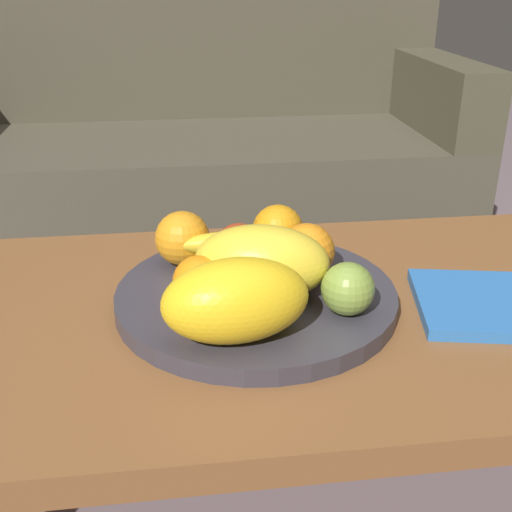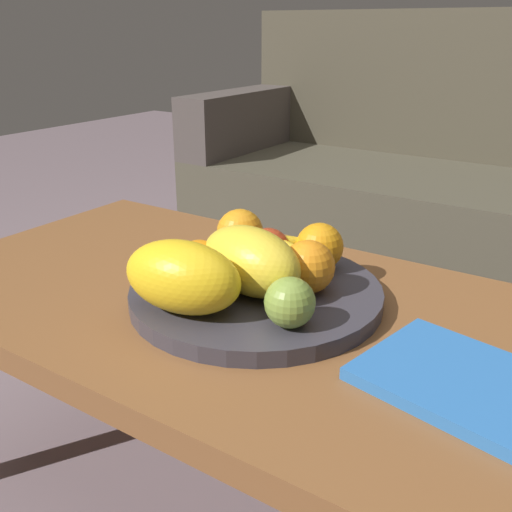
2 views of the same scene
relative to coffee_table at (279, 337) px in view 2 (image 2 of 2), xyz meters
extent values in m
cube|color=brown|center=(0.00, 0.00, 0.03)|extent=(1.27, 0.60, 0.04)
cylinder|color=brown|center=(-0.60, 0.26, -0.20)|extent=(0.05, 0.05, 0.41)
cube|color=#484436|center=(-0.10, 1.20, -0.20)|extent=(1.70, 0.70, 0.40)
cube|color=#453F31|center=(-0.10, 1.48, 0.25)|extent=(1.70, 0.14, 0.50)
cube|color=#49403D|center=(-0.88, 1.20, 0.11)|extent=(0.14, 0.70, 0.22)
cylinder|color=#37343E|center=(-0.05, 0.01, 0.06)|extent=(0.39, 0.39, 0.03)
ellipsoid|color=yellow|center=(-0.04, -0.01, 0.12)|extent=(0.20, 0.14, 0.10)
ellipsoid|color=yellow|center=(-0.09, -0.12, 0.12)|extent=(0.19, 0.12, 0.10)
sphere|color=orange|center=(-0.13, -0.03, 0.11)|extent=(0.07, 0.07, 0.07)
sphere|color=orange|center=(0.03, 0.03, 0.11)|extent=(0.08, 0.08, 0.08)
sphere|color=orange|center=(-0.15, 0.10, 0.11)|extent=(0.08, 0.08, 0.08)
sphere|color=orange|center=(0.00, 0.12, 0.11)|extent=(0.08, 0.08, 0.08)
sphere|color=#AA371A|center=(-0.07, 0.07, 0.11)|extent=(0.07, 0.07, 0.07)
sphere|color=olive|center=(0.06, -0.07, 0.11)|extent=(0.07, 0.07, 0.07)
ellipsoid|color=gold|center=(-0.09, 0.06, 0.09)|extent=(0.05, 0.15, 0.03)
ellipsoid|color=gold|center=(-0.06, 0.07, 0.09)|extent=(0.15, 0.04, 0.03)
ellipsoid|color=yellow|center=(-0.08, 0.07, 0.12)|extent=(0.15, 0.04, 0.03)
ellipsoid|color=gold|center=(-0.07, 0.06, 0.12)|extent=(0.12, 0.14, 0.03)
cube|color=#2C6CBC|center=(0.30, -0.05, 0.05)|extent=(0.28, 0.23, 0.02)
camera|label=1|loc=(-0.15, -0.77, 0.48)|focal=44.94mm
camera|label=2|loc=(0.40, -0.67, 0.45)|focal=40.61mm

